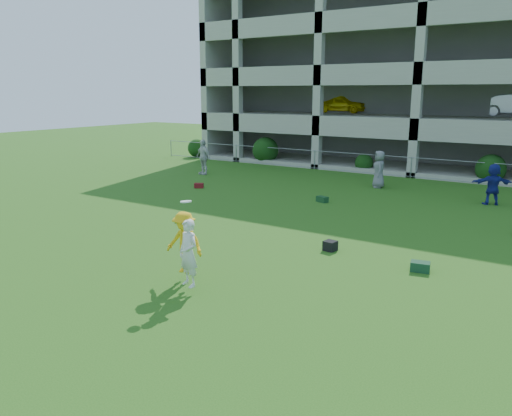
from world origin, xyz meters
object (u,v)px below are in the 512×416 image
Objects in this scene: bystander_c at (379,169)px; parking_garage at (454,72)px; bystander_b at (203,157)px; frisbee_contest at (186,245)px; bystander_d at (493,184)px; crate_d at (330,246)px.

parking_garage is (0.52, 12.48, 5.08)m from bystander_c.
bystander_b is 1.09× the size of bystander_c.
frisbee_contest reaches higher than bystander_c.
bystander_d is at bearing 49.82° from bystander_c.
bystander_d is 10.13m from crate_d.
frisbee_contest is (-1.90, -4.46, 0.86)m from crate_d.
bystander_b is at bearing -109.59° from bystander_c.
bystander_b is 17.19m from frisbee_contest.
bystander_d is 0.06× the size of parking_garage.
parking_garage reaches higher than crate_d.
bystander_b is 15.42m from crate_d.
bystander_b is 5.81× the size of crate_d.
bystander_d is (5.41, -1.12, -0.05)m from bystander_c.
crate_d is 24.02m from parking_garage.
bystander_c is 5.33× the size of crate_d.
bystander_c is 11.02m from crate_d.
frisbee_contest is (0.42, -15.20, 0.08)m from bystander_c.
bystander_b is 1.00× the size of frisbee_contest.
frisbee_contest is 28.13m from parking_garage.
bystander_c is 1.05× the size of bystander_d.
frisbee_contest is at bearing 42.61° from bystander_d.
crate_d is 0.17× the size of frisbee_contest.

